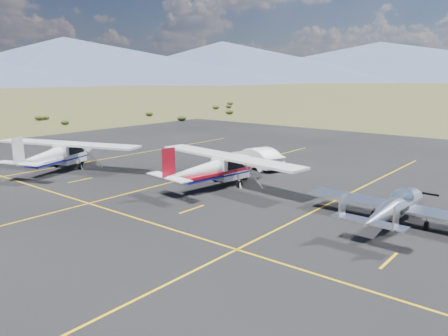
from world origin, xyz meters
TOP-DOWN VIEW (x-y plane):
  - ground at (0.00, 0.00)m, footprint 1600.00×1600.00m
  - apron at (0.00, 7.00)m, footprint 72.00×72.00m
  - aircraft_low_wing at (1.34, -2.31)m, footprint 7.10×9.92m
  - aircraft_cessna at (1.53, 9.62)m, footprint 7.49×12.39m
  - aircraft_plain at (-2.33, 22.50)m, footprint 8.77×12.38m
  - sedan at (8.61, 11.22)m, footprint 3.24×5.43m

SIDE VIEW (x-z plane):
  - ground at x=0.00m, z-range 0.00..0.00m
  - apron at x=0.00m, z-range -0.01..0.01m
  - sedan at x=8.61m, z-range 0.01..1.70m
  - aircraft_low_wing at x=1.34m, z-range -0.05..2.11m
  - aircraft_cessna at x=1.53m, z-range -0.18..2.95m
  - aircraft_plain at x=-2.33m, z-range -0.18..3.01m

